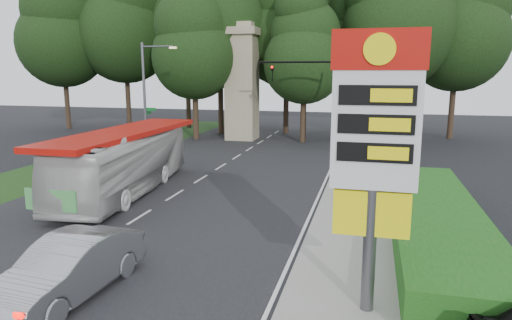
% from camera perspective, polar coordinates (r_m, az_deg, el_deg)
% --- Properties ---
extents(road_surface, '(14.00, 80.00, 0.02)m').
position_cam_1_polar(road_surface, '(23.45, -9.11, -3.76)').
color(road_surface, black).
rests_on(road_surface, ground).
extents(sidewalk_right, '(3.00, 80.00, 0.12)m').
position_cam_1_polar(sidewalk_right, '(21.60, 12.16, -5.01)').
color(sidewalk_right, gray).
rests_on(sidewalk_right, ground).
extents(grass_verge_left, '(5.00, 50.00, 0.02)m').
position_cam_1_polar(grass_verge_left, '(33.14, -20.19, 0.02)').
color(grass_verge_left, '#193814').
rests_on(grass_verge_left, ground).
extents(hedge, '(3.00, 14.00, 1.20)m').
position_cam_1_polar(hedge, '(17.77, 21.49, -7.22)').
color(hedge, '#175216').
rests_on(hedge, ground).
extents(gas_station_pylon, '(2.10, 0.45, 6.85)m').
position_cam_1_polar(gas_station_pylon, '(10.88, 14.66, 2.87)').
color(gas_station_pylon, '#59595E').
rests_on(gas_station_pylon, ground).
extents(traffic_signal_mast, '(6.10, 0.35, 7.20)m').
position_cam_1_polar(traffic_signal_mast, '(32.99, 8.38, 8.69)').
color(traffic_signal_mast, black).
rests_on(traffic_signal_mast, ground).
extents(streetlight_signs, '(2.75, 0.98, 8.00)m').
position_cam_1_polar(streetlight_signs, '(34.77, -13.47, 8.23)').
color(streetlight_signs, '#59595E').
rests_on(streetlight_signs, ground).
extents(monument, '(3.00, 3.00, 10.05)m').
position_cam_1_polar(monument, '(40.35, -1.75, 9.81)').
color(monument, gray).
rests_on(monument, ground).
extents(tree_far_west, '(8.96, 8.96, 17.60)m').
position_cam_1_polar(tree_far_west, '(52.31, -23.19, 15.34)').
color(tree_far_west, '#2D2116').
rests_on(tree_far_west, ground).
extents(tree_west_mid, '(9.80, 9.80, 19.25)m').
position_cam_1_polar(tree_west_mid, '(50.80, -16.21, 17.07)').
color(tree_west_mid, '#2D2116').
rests_on(tree_west_mid, ground).
extents(tree_west_near, '(8.40, 8.40, 16.50)m').
position_cam_1_polar(tree_west_near, '(49.78, -8.69, 15.57)').
color(tree_west_near, '#2D2116').
rests_on(tree_west_near, ground).
extents(tree_center_left, '(10.08, 10.08, 19.80)m').
position_cam_1_polar(tree_center_left, '(44.52, -4.61, 18.81)').
color(tree_center_left, '#2D2116').
rests_on(tree_center_left, ground).
extents(tree_center_right, '(9.24, 9.24, 18.15)m').
position_cam_1_polar(tree_center_right, '(44.82, 3.92, 17.48)').
color(tree_center_right, '#2D2116').
rests_on(tree_center_right, ground).
extents(tree_east_near, '(8.12, 8.12, 15.95)m').
position_cam_1_polar(tree_east_near, '(46.05, 10.73, 15.47)').
color(tree_east_near, '#2D2116').
rests_on(tree_east_near, ground).
extents(tree_east_mid, '(9.52, 9.52, 18.70)m').
position_cam_1_polar(tree_east_mid, '(42.18, 17.58, 17.88)').
color(tree_east_mid, '#2D2116').
rests_on(tree_east_mid, ground).
extents(tree_far_east, '(8.68, 8.68, 17.05)m').
position_cam_1_polar(tree_far_east, '(44.55, 24.03, 15.76)').
color(tree_far_east, '#2D2116').
rests_on(tree_far_east, ground).
extents(tree_monument_left, '(7.28, 7.28, 14.30)m').
position_cam_1_polar(tree_monument_left, '(40.79, -7.78, 14.75)').
color(tree_monument_left, '#2D2116').
rests_on(tree_monument_left, ground).
extents(tree_monument_right, '(6.72, 6.72, 13.20)m').
position_cam_1_polar(tree_monument_right, '(38.75, 6.09, 14.00)').
color(tree_monument_right, '#2D2116').
rests_on(tree_monument_right, ground).
extents(transit_bus, '(3.87, 11.43, 3.12)m').
position_cam_1_polar(transit_bus, '(23.33, -16.04, -0.22)').
color(transit_bus, silver).
rests_on(transit_bus, ground).
extents(sedan_silver, '(2.01, 4.95, 1.60)m').
position_cam_1_polar(sedan_silver, '(13.37, -22.35, -12.38)').
color(sedan_silver, '#A0A1A7').
rests_on(sedan_silver, ground).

